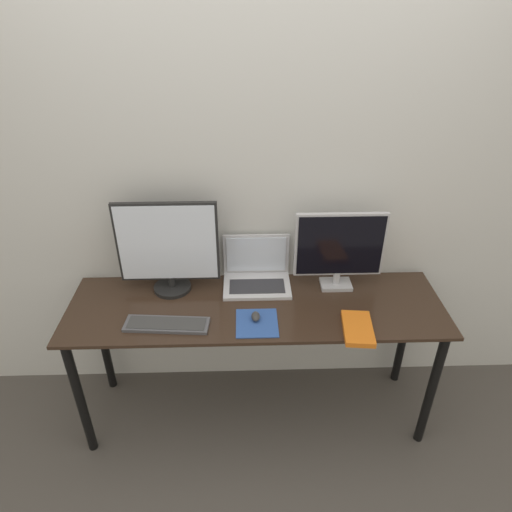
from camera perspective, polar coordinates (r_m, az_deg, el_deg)
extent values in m
plane|color=#4C4742|center=(2.66, 0.20, -23.21)|extent=(12.00, 12.00, 0.00)
cube|color=silver|center=(2.35, -0.26, 8.34)|extent=(7.00, 0.05, 2.50)
cube|color=#332319|center=(2.30, 0.00, -6.36)|extent=(1.88, 0.55, 0.02)
cylinder|color=black|center=(2.54, -21.15, -16.32)|extent=(0.05, 0.05, 0.75)
cylinder|color=black|center=(2.58, 21.05, -15.41)|extent=(0.05, 0.05, 0.75)
cylinder|color=black|center=(2.84, -18.61, -9.78)|extent=(0.05, 0.05, 0.75)
cylinder|color=black|center=(2.87, 18.04, -9.09)|extent=(0.05, 0.05, 0.75)
cylinder|color=black|center=(2.44, -10.39, -3.86)|extent=(0.19, 0.19, 0.02)
cylinder|color=black|center=(2.42, -10.48, -3.13)|extent=(0.04, 0.04, 0.06)
cube|color=black|center=(2.31, -11.00, 1.70)|extent=(0.51, 0.02, 0.43)
cube|color=silver|center=(2.29, -11.05, 1.54)|extent=(0.48, 0.01, 0.41)
cube|color=#B2B2B7|center=(2.46, 9.93, -3.51)|extent=(0.16, 0.11, 0.02)
cylinder|color=#B2B2B7|center=(2.44, 10.02, -2.66)|extent=(0.04, 0.04, 0.07)
cube|color=#B2B2B7|center=(2.34, 10.44, 1.41)|extent=(0.46, 0.02, 0.35)
cube|color=black|center=(2.33, 10.50, 1.25)|extent=(0.43, 0.01, 0.33)
cube|color=silver|center=(2.42, 0.12, -3.76)|extent=(0.35, 0.24, 0.02)
cube|color=#2D2D33|center=(2.39, 0.13, -3.80)|extent=(0.29, 0.13, 0.00)
cube|color=silver|center=(2.45, 0.03, 0.30)|extent=(0.35, 0.01, 0.23)
cube|color=silver|center=(2.44, 0.03, 0.17)|extent=(0.32, 0.00, 0.20)
cube|color=#4C4C51|center=(2.21, -11.09, -8.41)|extent=(0.40, 0.15, 0.02)
cube|color=#383838|center=(2.20, -11.11, -8.22)|extent=(0.37, 0.12, 0.00)
cube|color=#2D519E|center=(2.18, 0.11, -8.37)|extent=(0.20, 0.21, 0.00)
ellipsoid|color=#333333|center=(2.19, -0.04, -7.56)|extent=(0.04, 0.07, 0.03)
cube|color=orange|center=(2.19, 12.61, -8.82)|extent=(0.16, 0.25, 0.03)
cube|color=white|center=(2.19, 12.61, -8.82)|extent=(0.15, 0.24, 0.02)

